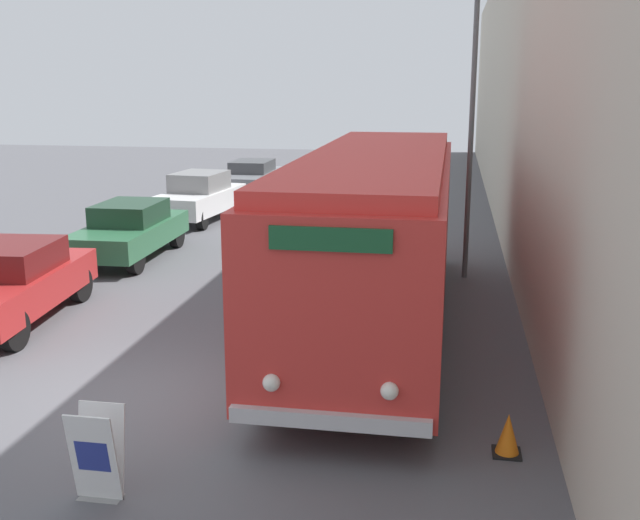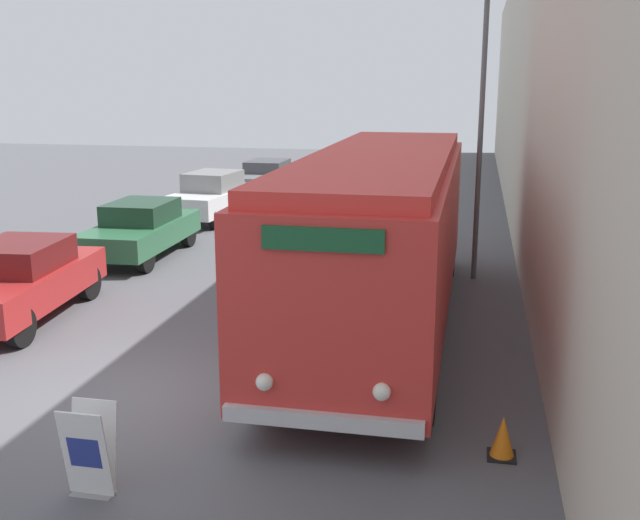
{
  "view_description": "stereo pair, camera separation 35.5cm",
  "coord_description": "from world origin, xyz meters",
  "px_view_note": "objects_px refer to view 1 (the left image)",
  "views": [
    {
      "loc": [
        4.38,
        -9.66,
        4.62
      ],
      "look_at": [
        2.45,
        1.35,
        1.91
      ],
      "focal_mm": 42.0,
      "sensor_mm": 36.0,
      "label": 1
    },
    {
      "loc": [
        4.73,
        -9.59,
        4.62
      ],
      "look_at": [
        2.45,
        1.35,
        1.91
      ],
      "focal_mm": 42.0,
      "sensor_mm": 36.0,
      "label": 2
    }
  ],
  "objects_px": {
    "streetlamp": "(473,91)",
    "parked_car_near": "(10,283)",
    "traffic_cone": "(508,435)",
    "parked_car_mid": "(130,230)",
    "vintage_bus": "(377,230)",
    "parked_car_far": "(199,197)",
    "parked_car_distant": "(252,177)",
    "sign_board": "(97,455)"
  },
  "relations": [
    {
      "from": "vintage_bus",
      "to": "traffic_cone",
      "type": "relative_size",
      "value": 20.01
    },
    {
      "from": "parked_car_mid",
      "to": "traffic_cone",
      "type": "height_order",
      "value": "parked_car_mid"
    },
    {
      "from": "sign_board",
      "to": "traffic_cone",
      "type": "bearing_deg",
      "value": 21.71
    },
    {
      "from": "vintage_bus",
      "to": "parked_car_distant",
      "type": "xyz_separation_m",
      "value": [
        -6.64,
        15.68,
        -1.13
      ]
    },
    {
      "from": "streetlamp",
      "to": "traffic_cone",
      "type": "xyz_separation_m",
      "value": [
        0.42,
        -8.75,
        -4.08
      ]
    },
    {
      "from": "streetlamp",
      "to": "parked_car_near",
      "type": "distance_m",
      "value": 10.64
    },
    {
      "from": "parked_car_mid",
      "to": "parked_car_far",
      "type": "distance_m",
      "value": 5.5
    },
    {
      "from": "parked_car_near",
      "to": "traffic_cone",
      "type": "bearing_deg",
      "value": -27.97
    },
    {
      "from": "sign_board",
      "to": "parked_car_far",
      "type": "xyz_separation_m",
      "value": [
        -4.45,
        16.51,
        0.29
      ]
    },
    {
      "from": "vintage_bus",
      "to": "parked_car_mid",
      "type": "height_order",
      "value": "vintage_bus"
    },
    {
      "from": "streetlamp",
      "to": "parked_car_far",
      "type": "distance_m",
      "value": 11.06
    },
    {
      "from": "sign_board",
      "to": "parked_car_mid",
      "type": "relative_size",
      "value": 0.24
    },
    {
      "from": "parked_car_near",
      "to": "parked_car_far",
      "type": "relative_size",
      "value": 1.04
    },
    {
      "from": "vintage_bus",
      "to": "parked_car_mid",
      "type": "distance_m",
      "value": 8.23
    },
    {
      "from": "sign_board",
      "to": "parked_car_mid",
      "type": "bearing_deg",
      "value": 112.1
    },
    {
      "from": "sign_board",
      "to": "parked_car_distant",
      "type": "relative_size",
      "value": 0.24
    },
    {
      "from": "vintage_bus",
      "to": "parked_car_far",
      "type": "xyz_separation_m",
      "value": [
        -6.89,
        9.84,
        -1.05
      ]
    },
    {
      "from": "parked_car_near",
      "to": "traffic_cone",
      "type": "relative_size",
      "value": 8.21
    },
    {
      "from": "parked_car_mid",
      "to": "traffic_cone",
      "type": "relative_size",
      "value": 8.08
    },
    {
      "from": "vintage_bus",
      "to": "parked_car_near",
      "type": "bearing_deg",
      "value": -171.4
    },
    {
      "from": "parked_car_near",
      "to": "traffic_cone",
      "type": "distance_m",
      "value": 9.9
    },
    {
      "from": "sign_board",
      "to": "parked_car_near",
      "type": "xyz_separation_m",
      "value": [
        -4.52,
        5.61,
        0.27
      ]
    },
    {
      "from": "parked_car_far",
      "to": "parked_car_distant",
      "type": "height_order",
      "value": "parked_car_far"
    },
    {
      "from": "parked_car_distant",
      "to": "streetlamp",
      "type": "bearing_deg",
      "value": -54.27
    },
    {
      "from": "streetlamp",
      "to": "parked_car_distant",
      "type": "xyz_separation_m",
      "value": [
        -8.39,
        11.76,
        -3.61
      ]
    },
    {
      "from": "parked_car_far",
      "to": "traffic_cone",
      "type": "distance_m",
      "value": 17.25
    },
    {
      "from": "parked_car_far",
      "to": "traffic_cone",
      "type": "relative_size",
      "value": 7.88
    },
    {
      "from": "sign_board",
      "to": "streetlamp",
      "type": "distance_m",
      "value": 12.0
    },
    {
      "from": "streetlamp",
      "to": "parked_car_distant",
      "type": "relative_size",
      "value": 1.48
    },
    {
      "from": "parked_car_near",
      "to": "parked_car_mid",
      "type": "relative_size",
      "value": 1.02
    },
    {
      "from": "parked_car_mid",
      "to": "parked_car_far",
      "type": "xyz_separation_m",
      "value": [
        0.02,
        5.5,
        0.04
      ]
    },
    {
      "from": "streetlamp",
      "to": "parked_car_near",
      "type": "relative_size",
      "value": 1.49
    },
    {
      "from": "streetlamp",
      "to": "parked_car_mid",
      "type": "bearing_deg",
      "value": 177.17
    },
    {
      "from": "parked_car_distant",
      "to": "traffic_cone",
      "type": "bearing_deg",
      "value": -66.52
    },
    {
      "from": "parked_car_mid",
      "to": "parked_car_far",
      "type": "height_order",
      "value": "parked_car_far"
    },
    {
      "from": "parked_car_mid",
      "to": "parked_car_distant",
      "type": "height_order",
      "value": "parked_car_mid"
    },
    {
      "from": "streetlamp",
      "to": "traffic_cone",
      "type": "bearing_deg",
      "value": -87.24
    },
    {
      "from": "traffic_cone",
      "to": "parked_car_mid",
      "type": "bearing_deg",
      "value": 134.7
    },
    {
      "from": "sign_board",
      "to": "parked_car_distant",
      "type": "distance_m",
      "value": 22.73
    },
    {
      "from": "parked_car_far",
      "to": "parked_car_near",
      "type": "bearing_deg",
      "value": -84.61
    },
    {
      "from": "parked_car_mid",
      "to": "parked_car_far",
      "type": "bearing_deg",
      "value": 88.4
    },
    {
      "from": "streetlamp",
      "to": "traffic_cone",
      "type": "distance_m",
      "value": 9.66
    }
  ]
}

